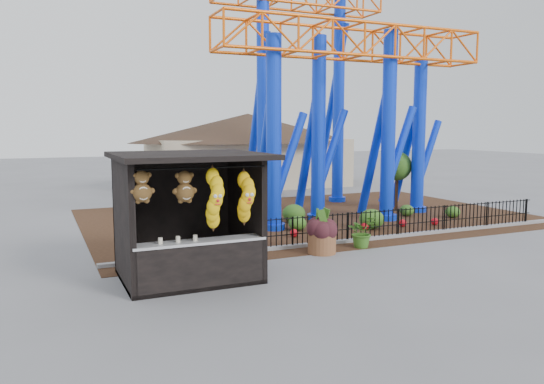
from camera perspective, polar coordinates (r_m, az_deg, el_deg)
name	(u,v)px	position (r m, az deg, el deg)	size (l,w,h in m)	color
ground	(317,276)	(13.59, 4.84, -8.99)	(120.00, 120.00, 0.00)	slate
mulch_bed	(308,217)	(22.32, 3.93, -2.65)	(18.00, 12.00, 0.02)	#331E11
curb	(378,238)	(18.12, 11.38, -4.86)	(18.00, 0.18, 0.12)	gray
prize_booth	(190,219)	(12.98, -8.83, -2.91)	(3.50, 3.40, 3.12)	black
picket_fence	(401,223)	(18.57, 13.69, -3.25)	(12.20, 0.06, 1.00)	black
roller_coaster	(331,62)	(22.91, 6.33, 13.72)	(11.00, 6.37, 10.82)	#0D35E8
terracotta_planter	(322,243)	(15.89, 5.38, -5.49)	(0.84, 0.84, 0.62)	brown
planter_foliage	(322,222)	(15.77, 5.41, -3.25)	(0.70, 0.70, 0.64)	#34141A
potted_plant	(362,232)	(16.77, 9.63, -4.24)	(0.90, 0.78, 1.00)	#295A1A
landscaping	(350,216)	(20.57, 8.38, -2.62)	(8.18, 3.29, 0.73)	#315C1B
pavilion	(248,138)	(33.77, -2.61, 5.82)	(15.00, 15.00, 4.80)	#BFAD8C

